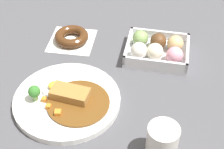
# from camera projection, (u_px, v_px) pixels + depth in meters

# --- Properties ---
(ground_plane) EXTENTS (1.60, 1.60, 0.00)m
(ground_plane) POSITION_uv_depth(u_px,v_px,m) (83.00, 82.00, 0.97)
(ground_plane) COLOR #4C4C51
(curry_plate) EXTENTS (0.28, 0.28, 0.06)m
(curry_plate) POSITION_uv_depth(u_px,v_px,m) (67.00, 100.00, 0.90)
(curry_plate) COLOR white
(curry_plate) RESTS_ON ground_plane
(donut_box) EXTENTS (0.19, 0.16, 0.06)m
(donut_box) POSITION_uv_depth(u_px,v_px,m) (157.00, 49.00, 1.04)
(donut_box) COLOR white
(donut_box) RESTS_ON ground_plane
(chocolate_ring_donut) EXTENTS (0.15, 0.15, 0.03)m
(chocolate_ring_donut) POSITION_uv_depth(u_px,v_px,m) (72.00, 37.00, 1.11)
(chocolate_ring_donut) COLOR white
(chocolate_ring_donut) RESTS_ON ground_plane
(coffee_mug) EXTENTS (0.07, 0.07, 0.09)m
(coffee_mug) POSITION_uv_depth(u_px,v_px,m) (162.00, 142.00, 0.76)
(coffee_mug) COLOR silver
(coffee_mug) RESTS_ON ground_plane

